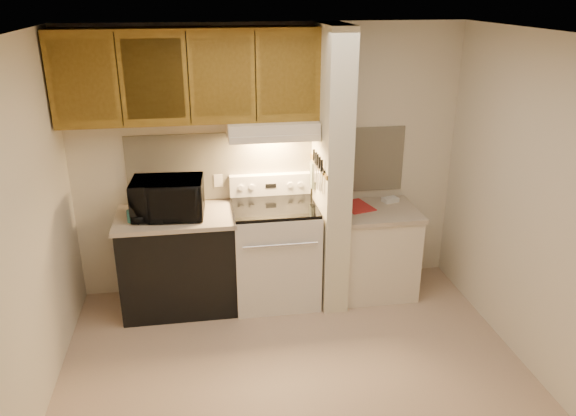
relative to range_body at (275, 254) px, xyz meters
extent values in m
plane|color=#C2A68E|center=(0.00, -1.16, -0.46)|extent=(3.60, 3.60, 0.00)
plane|color=white|center=(0.00, -1.16, 2.04)|extent=(3.60, 3.60, 0.00)
cube|color=beige|center=(0.00, 0.34, 0.79)|extent=(3.60, 2.50, 0.02)
cube|color=beige|center=(-1.80, -1.16, 0.79)|extent=(0.02, 3.00, 2.50)
cube|color=beige|center=(1.80, -1.16, 0.79)|extent=(0.02, 3.00, 2.50)
cube|color=beige|center=(0.00, 0.33, 0.78)|extent=(2.60, 0.02, 0.63)
cube|color=silver|center=(0.00, 0.00, 0.00)|extent=(0.76, 0.65, 0.92)
cube|color=black|center=(0.00, -0.32, 0.04)|extent=(0.50, 0.01, 0.30)
cylinder|color=silver|center=(0.00, -0.35, 0.26)|extent=(0.65, 0.02, 0.02)
cube|color=black|center=(0.00, 0.00, 0.48)|extent=(0.74, 0.64, 0.03)
cube|color=silver|center=(0.00, 0.28, 0.59)|extent=(0.76, 0.08, 0.20)
cube|color=black|center=(0.00, 0.24, 0.59)|extent=(0.10, 0.01, 0.04)
cylinder|color=silver|center=(-0.28, 0.24, 0.59)|extent=(0.05, 0.02, 0.05)
cylinder|color=silver|center=(-0.18, 0.24, 0.59)|extent=(0.05, 0.02, 0.05)
cylinder|color=silver|center=(0.18, 0.24, 0.59)|extent=(0.05, 0.02, 0.05)
cylinder|color=silver|center=(0.28, 0.24, 0.59)|extent=(0.05, 0.02, 0.05)
cube|color=black|center=(-0.88, 0.01, -0.03)|extent=(1.00, 0.63, 0.87)
cube|color=#BAAA95|center=(-0.88, 0.01, 0.43)|extent=(1.04, 0.67, 0.04)
cube|color=black|center=(-1.17, 0.21, 0.46)|extent=(0.22, 0.11, 0.01)
cylinder|color=#296E6E|center=(-1.23, -0.09, 0.50)|extent=(0.12, 0.12, 0.10)
cube|color=silver|center=(-0.48, 0.32, 0.64)|extent=(0.08, 0.01, 0.12)
imported|color=black|center=(-0.93, -0.01, 0.62)|extent=(0.63, 0.45, 0.33)
cube|color=beige|center=(0.51, -0.01, 0.79)|extent=(0.22, 0.70, 2.50)
cube|color=olive|center=(0.39, -0.01, 0.84)|extent=(0.01, 0.70, 0.04)
cube|color=black|center=(0.39, -0.06, 0.86)|extent=(0.02, 0.42, 0.04)
cube|color=silver|center=(0.38, -0.22, 0.76)|extent=(0.01, 0.03, 0.16)
cylinder|color=black|center=(0.38, -0.22, 0.91)|extent=(0.02, 0.02, 0.10)
cube|color=silver|center=(0.38, -0.15, 0.75)|extent=(0.01, 0.04, 0.18)
cylinder|color=black|center=(0.38, -0.13, 0.91)|extent=(0.02, 0.02, 0.10)
cube|color=silver|center=(0.38, -0.06, 0.74)|extent=(0.01, 0.04, 0.20)
cylinder|color=black|center=(0.38, -0.04, 0.91)|extent=(0.02, 0.02, 0.10)
cube|color=silver|center=(0.38, 0.03, 0.76)|extent=(0.01, 0.04, 0.16)
cylinder|color=black|center=(0.38, 0.01, 0.91)|extent=(0.02, 0.02, 0.10)
cube|color=silver|center=(0.38, 0.10, 0.75)|extent=(0.01, 0.04, 0.18)
cylinder|color=black|center=(0.38, 0.11, 0.91)|extent=(0.02, 0.02, 0.10)
cube|color=slate|center=(0.38, 0.17, 0.70)|extent=(0.03, 0.10, 0.24)
cube|color=silver|center=(0.97, -0.01, -0.06)|extent=(0.70, 0.60, 0.81)
cube|color=#BAAA95|center=(0.97, -0.01, 0.37)|extent=(0.74, 0.64, 0.04)
cube|color=#B32625|center=(0.79, 0.09, 0.40)|extent=(0.32, 0.38, 0.01)
cube|color=white|center=(1.15, 0.17, 0.41)|extent=(0.17, 0.13, 0.04)
cube|color=silver|center=(0.00, 0.12, 1.17)|extent=(0.78, 0.44, 0.15)
cube|color=silver|center=(0.00, -0.08, 1.12)|extent=(0.78, 0.04, 0.06)
cube|color=olive|center=(-0.69, 0.17, 1.62)|extent=(2.18, 0.33, 0.77)
cube|color=olive|center=(-1.51, 0.01, 1.62)|extent=(0.46, 0.01, 0.63)
cube|color=black|center=(-1.23, 0.01, 1.62)|extent=(0.01, 0.01, 0.73)
cube|color=olive|center=(-0.96, 0.01, 1.62)|extent=(0.46, 0.01, 0.63)
cube|color=black|center=(-0.69, 0.01, 1.62)|extent=(0.01, 0.01, 0.73)
cube|color=olive|center=(-0.42, 0.01, 1.62)|extent=(0.46, 0.01, 0.63)
cube|color=black|center=(-0.14, 0.01, 1.62)|extent=(0.01, 0.01, 0.73)
cube|color=olive|center=(0.13, 0.01, 1.62)|extent=(0.46, 0.01, 0.63)
camera|label=1|loc=(-0.62, -4.65, 2.31)|focal=35.00mm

